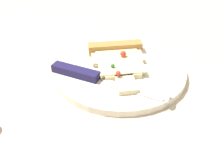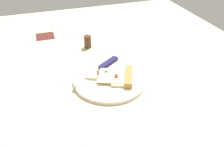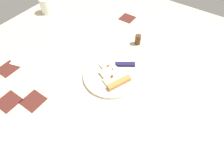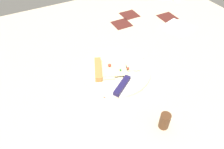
# 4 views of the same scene
# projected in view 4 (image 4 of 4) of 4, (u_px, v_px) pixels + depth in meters

# --- Properties ---
(ground_plane) EXTENTS (1.53, 1.53, 0.03)m
(ground_plane) POSITION_uv_depth(u_px,v_px,m) (137.00, 83.00, 0.84)
(ground_plane) COLOR #C6B293
(ground_plane) RESTS_ON ground
(plate) EXTENTS (0.27, 0.27, 0.01)m
(plate) POSITION_uv_depth(u_px,v_px,m) (116.00, 71.00, 0.85)
(plate) COLOR silver
(plate) RESTS_ON ground_plane
(pizza_slice) EXTENTS (0.19, 0.15, 0.03)m
(pizza_slice) POSITION_uv_depth(u_px,v_px,m) (109.00, 69.00, 0.84)
(pizza_slice) COLOR beige
(pizza_slice) RESTS_ON plate
(knife) EXTENTS (0.21, 0.15, 0.02)m
(knife) POSITION_uv_depth(u_px,v_px,m) (127.00, 78.00, 0.81)
(knife) COLOR silver
(knife) RESTS_ON plate
(pepper_shaker) EXTENTS (0.03, 0.03, 0.06)m
(pepper_shaker) POSITION_uv_depth(u_px,v_px,m) (165.00, 121.00, 0.66)
(pepper_shaker) COLOR #4C2D19
(pepper_shaker) RESTS_ON ground_plane
(fork) EXTENTS (0.13, 0.11, 0.01)m
(fork) POSITION_uv_depth(u_px,v_px,m) (169.00, 0.00, 1.32)
(fork) COLOR silver
(fork) RESTS_ON ground_plane
(napkin) EXTENTS (0.16, 0.16, 0.00)m
(napkin) POSITION_uv_depth(u_px,v_px,m) (177.00, 27.00, 1.10)
(napkin) COLOR white
(napkin) RESTS_ON ground_plane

